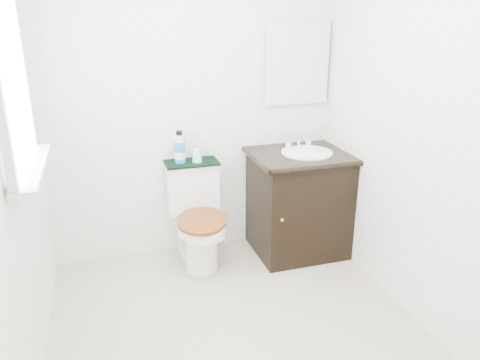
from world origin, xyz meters
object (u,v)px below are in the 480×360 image
vanity (300,200)px  mouthwash_bottle (180,148)px  trash_bin (194,234)px  toilet (197,221)px  cup (197,156)px

vanity → mouthwash_bottle: bearing=167.9°
vanity → mouthwash_bottle: 1.02m
vanity → mouthwash_bottle: (-0.90, 0.19, 0.44)m
trash_bin → toilet: bearing=-90.0°
trash_bin → mouthwash_bottle: mouthwash_bottle is taller
vanity → cup: (-0.78, 0.17, 0.38)m
trash_bin → mouthwash_bottle: size_ratio=1.28×
toilet → trash_bin: bearing=90.0°
mouthwash_bottle → cup: mouthwash_bottle is taller
trash_bin → cup: bearing=-32.6°
toilet → cup: cup is taller
toilet → mouthwash_bottle: mouthwash_bottle is taller
cup → trash_bin: bearing=147.4°
vanity → toilet: bearing=175.3°
toilet → mouthwash_bottle: 0.57m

